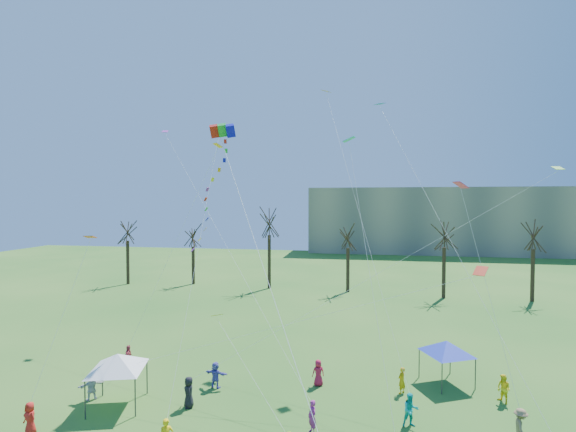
% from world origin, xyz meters
% --- Properties ---
extents(distant_building, '(60.00, 14.00, 15.00)m').
position_xyz_m(distant_building, '(22.00, 82.00, 7.50)').
color(distant_building, gray).
rests_on(distant_building, ground).
extents(bare_tree_row, '(68.49, 8.42, 11.35)m').
position_xyz_m(bare_tree_row, '(3.66, 36.68, 7.20)').
color(bare_tree_row, black).
rests_on(bare_tree_row, ground).
extents(big_box_kite, '(4.79, 6.32, 18.83)m').
position_xyz_m(big_box_kite, '(-5.01, 6.12, 12.02)').
color(big_box_kite, red).
rests_on(big_box_kite, ground).
extents(canopy_tent_white, '(3.88, 3.88, 3.03)m').
position_xyz_m(canopy_tent_white, '(-10.42, 4.77, 2.56)').
color(canopy_tent_white, '#3F3F44').
rests_on(canopy_tent_white, ground).
extents(canopy_tent_blue, '(3.37, 3.37, 2.79)m').
position_xyz_m(canopy_tent_blue, '(8.84, 11.03, 2.36)').
color(canopy_tent_blue, '#3F3F44').
rests_on(canopy_tent_blue, ground).
extents(festival_crowd, '(25.67, 10.18, 1.85)m').
position_xyz_m(festival_crowd, '(0.17, 4.69, 0.85)').
color(festival_crowd, red).
rests_on(festival_crowd, ground).
extents(small_kites_aloft, '(31.86, 19.09, 31.50)m').
position_xyz_m(small_kites_aloft, '(0.15, 11.15, 13.20)').
color(small_kites_aloft, '#DE400B').
rests_on(small_kites_aloft, ground).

